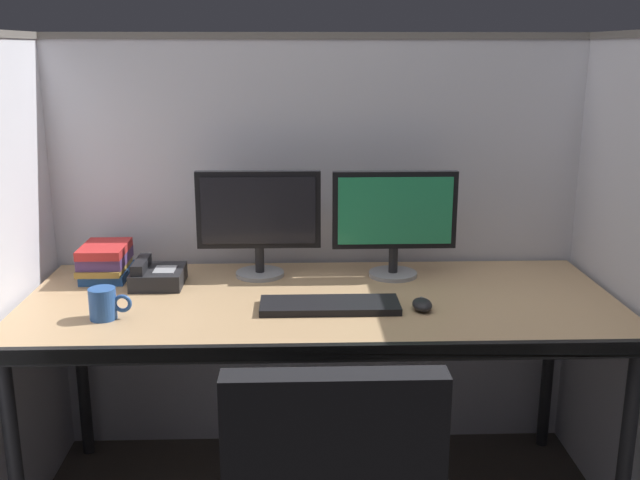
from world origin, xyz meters
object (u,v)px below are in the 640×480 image
Objects in this scene: computer_mouse at (422,305)px; desk_phone at (157,275)px; monitor_left at (259,216)px; monitor_right at (394,217)px; coffee_mug at (104,304)px; book_stack at (106,261)px; keyboard_main at (330,305)px; desk at (321,314)px.

computer_mouse is 0.51× the size of desk_phone.
monitor_right is at bearing -2.45° from monitor_left.
coffee_mug is (-0.91, -0.39, -0.17)m from monitor_right.
monitor_left is at bearing 15.03° from desk_phone.
monitor_left is 0.56m from book_stack.
monitor_left is 1.90× the size of book_stack.
book_stack is (-1.05, 0.36, 0.04)m from computer_mouse.
monitor_left is at bearing 177.55° from monitor_right.
coffee_mug is at bearing -174.53° from keyboard_main.
monitor_right is at bearing 41.97° from desk.
computer_mouse is 0.76× the size of coffee_mug.
coffee_mug is at bearing -166.64° from desk.
monitor_left reaches higher than book_stack.
keyboard_main is at bearing -126.15° from monitor_right.
desk_phone is (-0.81, -0.07, -0.18)m from monitor_right.
desk is 0.67m from coffee_mug.
monitor_right is 0.45m from keyboard_main.
monitor_right is 1.90× the size of book_stack.
desk is at bearing -51.27° from monitor_left.
coffee_mug is at bearing -156.78° from monitor_right.
desk is at bearing 105.63° from keyboard_main.
monitor_left reaches higher than coffee_mug.
book_stack is 0.21m from desk_phone.
monitor_left is 0.40m from desk_phone.
desk is at bearing 13.36° from coffee_mug.
book_stack is (-1.01, 0.01, -0.15)m from monitor_right.
keyboard_main is at bearing 176.06° from computer_mouse.
book_stack is (-0.77, 0.34, 0.05)m from keyboard_main.
coffee_mug is at bearing -76.90° from book_stack.
desk is 19.79× the size of computer_mouse.
coffee_mug is at bearing -106.89° from desk_phone.
desk_phone is at bearing 162.35° from computer_mouse.
monitor_left is at bearing 42.95° from coffee_mug.
coffee_mug is (-0.67, -0.06, 0.04)m from keyboard_main.
desk_phone is at bearing 163.37° from desk.
monitor_right reaches higher than desk_phone.
desk_phone is (-0.55, 0.16, 0.08)m from desk.
coffee_mug is at bearing -137.05° from monitor_left.
computer_mouse is (0.05, -0.35, -0.20)m from monitor_right.
monitor_right is 2.26× the size of desk_phone.
keyboard_main is 4.48× the size of computer_mouse.
book_stack is 1.19× the size of desk_phone.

